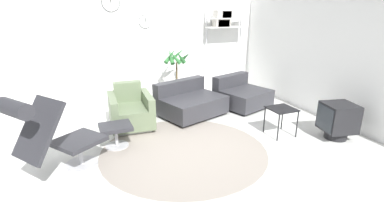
{
  "coord_description": "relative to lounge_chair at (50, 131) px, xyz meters",
  "views": [
    {
      "loc": [
        -1.59,
        -4.23,
        2.13
      ],
      "look_at": [
        0.16,
        0.02,
        0.55
      ],
      "focal_mm": 28.0,
      "sensor_mm": 36.0,
      "label": 1
    }
  ],
  "objects": [
    {
      "name": "ground_plane",
      "position": [
        1.92,
        0.43,
        -0.65
      ],
      "size": [
        12.0,
        12.0,
        0.0
      ],
      "primitive_type": "plane",
      "color": "silver"
    },
    {
      "name": "wall_back",
      "position": [
        1.92,
        3.17,
        0.75
      ],
      "size": [
        12.0,
        0.09,
        2.8
      ],
      "color": "white",
      "rests_on": "ground_plane"
    },
    {
      "name": "wall_right",
      "position": [
        4.85,
        0.43,
        0.75
      ],
      "size": [
        0.06,
        12.0,
        2.8
      ],
      "color": "white",
      "rests_on": "ground_plane"
    },
    {
      "name": "round_rug",
      "position": [
        1.78,
        0.05,
        -0.65
      ],
      "size": [
        2.53,
        2.53,
        0.01
      ],
      "color": "gray",
      "rests_on": "ground_plane"
    },
    {
      "name": "lounge_chair",
      "position": [
        0.0,
        0.0,
        0.0
      ],
      "size": [
        1.22,
        1.06,
        1.14
      ],
      "rotation": [
        0.0,
        0.0,
        -0.96
      ],
      "color": "#BCBCC1",
      "rests_on": "ground_plane"
    },
    {
      "name": "ottoman",
      "position": [
        0.86,
        0.6,
        -0.38
      ],
      "size": [
        0.49,
        0.41,
        0.36
      ],
      "color": "#BCBCC1",
      "rests_on": "ground_plane"
    },
    {
      "name": "armchair_red",
      "position": [
        1.24,
        1.33,
        -0.36
      ],
      "size": [
        0.79,
        0.91,
        0.76
      ],
      "rotation": [
        0.0,
        0.0,
        3.08
      ],
      "color": "silver",
      "rests_on": "ground_plane"
    },
    {
      "name": "couch_low",
      "position": [
        2.45,
        1.48,
        -0.4
      ],
      "size": [
        1.44,
        1.27,
        0.66
      ],
      "rotation": [
        0.0,
        0.0,
        3.46
      ],
      "color": "black",
      "rests_on": "ground_plane"
    },
    {
      "name": "couch_second",
      "position": [
        3.68,
        1.53,
        -0.4
      ],
      "size": [
        1.21,
        1.2,
        0.66
      ],
      "rotation": [
        0.0,
        0.0,
        3.46
      ],
      "color": "black",
      "rests_on": "ground_plane"
    },
    {
      "name": "side_table",
      "position": [
        3.51,
        -0.01,
        -0.22
      ],
      "size": [
        0.42,
        0.42,
        0.48
      ],
      "color": "black",
      "rests_on": "ground_plane"
    },
    {
      "name": "crt_television",
      "position": [
        4.29,
        -0.48,
        -0.32
      ],
      "size": [
        0.58,
        0.57,
        0.6
      ],
      "rotation": [
        0.0,
        0.0,
        1.35
      ],
      "color": "black",
      "rests_on": "ground_plane"
    },
    {
      "name": "potted_plant",
      "position": [
        2.56,
        2.53,
        -0.08
      ],
      "size": [
        0.57,
        0.54,
        1.2
      ],
      "color": "silver",
      "rests_on": "ground_plane"
    },
    {
      "name": "shelf_unit",
      "position": [
        3.9,
        2.89,
        1.09
      ],
      "size": [
        1.01,
        0.28,
        2.06
      ],
      "color": "#BCBCC1",
      "rests_on": "ground_plane"
    }
  ]
}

